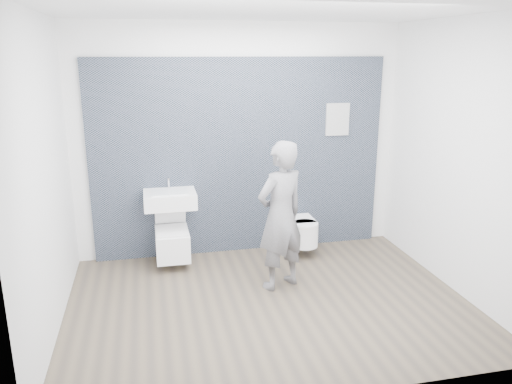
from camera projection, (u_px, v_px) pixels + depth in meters
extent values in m
plane|color=brown|center=(269.00, 302.00, 5.07)|extent=(4.00, 4.00, 0.00)
plane|color=silver|center=(240.00, 141.00, 6.10)|extent=(4.00, 0.00, 4.00)
plane|color=silver|center=(325.00, 218.00, 3.28)|extent=(4.00, 0.00, 4.00)
plane|color=silver|center=(44.00, 179.00, 4.27)|extent=(0.00, 3.00, 3.00)
plane|color=silver|center=(459.00, 158.00, 5.10)|extent=(0.00, 3.00, 3.00)
plane|color=white|center=(271.00, 10.00, 4.31)|extent=(4.00, 4.00, 0.00)
cube|color=black|center=(241.00, 249.00, 6.45)|extent=(3.60, 0.06, 2.40)
cube|color=white|center=(170.00, 199.00, 5.81)|extent=(0.60, 0.45, 0.18)
cube|color=silver|center=(170.00, 193.00, 5.76)|extent=(0.42, 0.30, 0.03)
cylinder|color=silver|center=(169.00, 182.00, 5.92)|extent=(0.02, 0.02, 0.15)
cylinder|color=silver|center=(169.00, 178.00, 5.85)|extent=(0.02, 0.10, 0.02)
cylinder|color=silver|center=(170.00, 207.00, 6.04)|extent=(0.04, 0.04, 0.12)
cube|color=white|center=(172.00, 243.00, 5.90)|extent=(0.39, 0.56, 0.32)
cylinder|color=silver|center=(172.00, 233.00, 5.82)|extent=(0.27, 0.27, 0.03)
cube|color=white|center=(172.00, 231.00, 5.81)|extent=(0.36, 0.45, 0.02)
cube|color=white|center=(170.00, 209.00, 5.95)|extent=(0.36, 0.15, 0.39)
cube|color=silver|center=(172.00, 245.00, 6.17)|extent=(0.10, 0.06, 0.08)
cube|color=white|center=(300.00, 230.00, 6.31)|extent=(0.33, 0.39, 0.28)
cylinder|color=white|center=(305.00, 235.00, 6.13)|extent=(0.33, 0.33, 0.28)
cube|color=white|center=(301.00, 219.00, 6.24)|extent=(0.31, 0.37, 0.03)
cylinder|color=white|center=(306.00, 224.00, 6.07)|extent=(0.31, 0.31, 0.03)
cube|color=silver|center=(296.00, 233.00, 6.49)|extent=(0.09, 0.06, 0.08)
cube|color=silver|center=(332.00, 242.00, 6.66)|extent=(0.30, 0.03, 0.40)
imported|color=gray|center=(281.00, 216.00, 5.21)|extent=(0.69, 0.59, 1.60)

